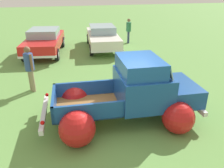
{
  "coord_description": "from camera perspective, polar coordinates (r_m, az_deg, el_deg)",
  "views": [
    {
      "loc": [
        -1.71,
        -5.65,
        3.82
      ],
      "look_at": [
        0.0,
        1.04,
        0.72
      ],
      "focal_mm": 35.74,
      "sensor_mm": 36.0,
      "label": 1
    }
  ],
  "objects": [
    {
      "name": "ground_plane",
      "position": [
        7.03,
        2.13,
        -8.76
      ],
      "size": [
        80.0,
        80.0,
        0.0
      ],
      "primitive_type": "plane",
      "color": "#609347"
    },
    {
      "name": "show_car_0",
      "position": [
        14.03,
        -16.91,
        10.65
      ],
      "size": [
        2.59,
        4.77,
        1.43
      ],
      "rotation": [
        0.0,
        0.0,
        -1.72
      ],
      "color": "black",
      "rests_on": "ground"
    },
    {
      "name": "spectator_0",
      "position": [
        15.99,
        4.27,
        13.78
      ],
      "size": [
        0.44,
        0.53,
        1.68
      ],
      "rotation": [
        0.0,
        0.0,
        2.79
      ],
      "color": "navy",
      "rests_on": "ground"
    },
    {
      "name": "spectator_1",
      "position": [
        8.92,
        -20.35,
        4.28
      ],
      "size": [
        0.46,
        0.51,
        1.77
      ],
      "rotation": [
        0.0,
        0.0,
        3.64
      ],
      "color": "gray",
      "rests_on": "ground"
    },
    {
      "name": "vintage_pickup_truck",
      "position": [
        6.74,
        5.44,
        -2.98
      ],
      "size": [
        4.72,
        2.98,
        1.96
      ],
      "rotation": [
        0.0,
        0.0,
        -0.06
      ],
      "color": "black",
      "rests_on": "ground"
    },
    {
      "name": "show_car_1",
      "position": [
        14.57,
        -2.45,
        12.12
      ],
      "size": [
        2.29,
        4.86,
        1.43
      ],
      "rotation": [
        0.0,
        0.0,
        -1.67
      ],
      "color": "black",
      "rests_on": "ground"
    }
  ]
}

